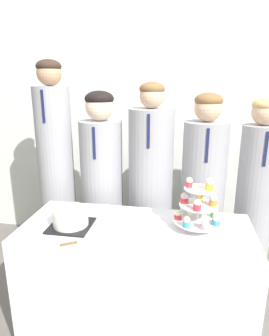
# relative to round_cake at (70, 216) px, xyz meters

# --- Properties ---
(wall_back) EXTENTS (9.00, 0.06, 2.70)m
(wall_back) POSITION_rel_round_cake_xyz_m (0.37, 1.27, 0.58)
(wall_back) COLOR silver
(wall_back) RESTS_ON ground_plane
(table) EXTENTS (1.30, 0.56, 0.71)m
(table) POSITION_rel_round_cake_xyz_m (0.37, 0.05, -0.42)
(table) COLOR white
(table) RESTS_ON ground_plane
(round_cake) EXTENTS (0.23, 0.23, 0.13)m
(round_cake) POSITION_rel_round_cake_xyz_m (0.00, 0.00, 0.00)
(round_cake) COLOR black
(round_cake) RESTS_ON table
(cake_knife) EXTENTS (0.25, 0.16, 0.01)m
(cake_knife) POSITION_rel_round_cake_xyz_m (0.11, -0.16, -0.06)
(cake_knife) COLOR silver
(cake_knife) RESTS_ON table
(cupcake_stand) EXTENTS (0.27, 0.27, 0.30)m
(cupcake_stand) POSITION_rel_round_cake_xyz_m (0.71, 0.10, 0.06)
(cupcake_stand) COLOR silver
(cupcake_stand) RESTS_ON table
(student_0) EXTENTS (0.26, 0.27, 1.65)m
(student_0) POSITION_rel_round_cake_xyz_m (-0.34, 0.60, 0.02)
(student_0) COLOR #939399
(student_0) RESTS_ON ground_plane
(student_1) EXTENTS (0.31, 0.31, 1.44)m
(student_1) POSITION_rel_round_cake_xyz_m (0.01, 0.60, -0.09)
(student_1) COLOR #939399
(student_1) RESTS_ON ground_plane
(student_2) EXTENTS (0.32, 0.32, 1.50)m
(student_2) POSITION_rel_round_cake_xyz_m (0.38, 0.60, -0.07)
(student_2) COLOR #939399
(student_2) RESTS_ON ground_plane
(student_3) EXTENTS (0.31, 0.31, 1.43)m
(student_3) POSITION_rel_round_cake_xyz_m (0.75, 0.60, -0.10)
(student_3) COLOR #939399
(student_3) RESTS_ON ground_plane
(student_4) EXTENTS (0.26, 0.26, 1.40)m
(student_4) POSITION_rel_round_cake_xyz_m (1.11, 0.60, -0.10)
(student_4) COLOR #939399
(student_4) RESTS_ON ground_plane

